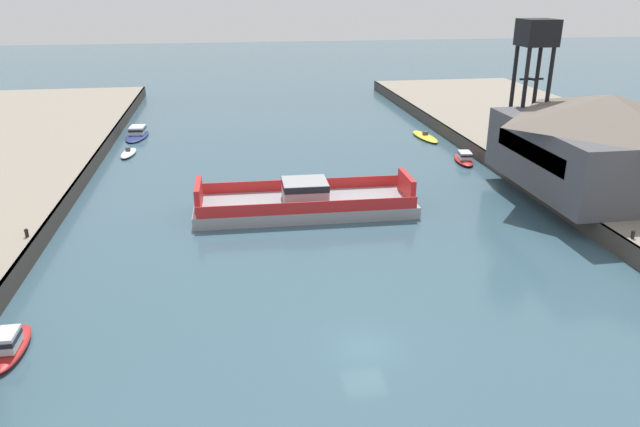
{
  "coord_description": "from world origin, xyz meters",
  "views": [
    {
      "loc": [
        -7.32,
        -29.26,
        20.24
      ],
      "look_at": [
        0.0,
        17.19,
        2.0
      ],
      "focal_mm": 33.34,
      "sensor_mm": 36.0,
      "label": 1
    }
  ],
  "objects_px": {
    "chain_ferry": "(305,202)",
    "moored_boat_near_left": "(128,153)",
    "moored_boat_mid_left": "(137,133)",
    "moored_boat_mid_right": "(464,158)",
    "warehouse_shed": "(604,141)",
    "moored_boat_far_left": "(10,345)",
    "moored_boat_near_right": "(425,137)",
    "crane_tower": "(535,49)"
  },
  "relations": [
    {
      "from": "moored_boat_mid_right",
      "to": "crane_tower",
      "type": "height_order",
      "value": "crane_tower"
    },
    {
      "from": "moored_boat_far_left",
      "to": "crane_tower",
      "type": "xyz_separation_m",
      "value": [
        46.04,
        28.89,
        13.14
      ]
    },
    {
      "from": "moored_boat_mid_right",
      "to": "moored_boat_far_left",
      "type": "bearing_deg",
      "value": -140.56
    },
    {
      "from": "crane_tower",
      "to": "warehouse_shed",
      "type": "bearing_deg",
      "value": -74.41
    },
    {
      "from": "moored_boat_mid_left",
      "to": "chain_ferry",
      "type": "bearing_deg",
      "value": -59.58
    },
    {
      "from": "moored_boat_mid_left",
      "to": "moored_boat_mid_right",
      "type": "distance_m",
      "value": 45.21
    },
    {
      "from": "moored_boat_near_right",
      "to": "crane_tower",
      "type": "height_order",
      "value": "crane_tower"
    },
    {
      "from": "moored_boat_mid_right",
      "to": "crane_tower",
      "type": "xyz_separation_m",
      "value": [
        4.75,
        -5.07,
        13.21
      ]
    },
    {
      "from": "moored_boat_mid_right",
      "to": "moored_boat_far_left",
      "type": "height_order",
      "value": "moored_boat_far_left"
    },
    {
      "from": "warehouse_shed",
      "to": "moored_boat_near_right",
      "type": "bearing_deg",
      "value": 107.09
    },
    {
      "from": "moored_boat_near_left",
      "to": "moored_boat_mid_right",
      "type": "xyz_separation_m",
      "value": [
        40.64,
        -9.56,
        0.23
      ]
    },
    {
      "from": "moored_boat_mid_left",
      "to": "crane_tower",
      "type": "bearing_deg",
      "value": -28.4
    },
    {
      "from": "warehouse_shed",
      "to": "moored_boat_near_left",
      "type": "bearing_deg",
      "value": 152.85
    },
    {
      "from": "moored_boat_mid_left",
      "to": "moored_boat_far_left",
      "type": "bearing_deg",
      "value": -90.56
    },
    {
      "from": "moored_boat_mid_right",
      "to": "moored_boat_far_left",
      "type": "relative_size",
      "value": 1.14
    },
    {
      "from": "moored_boat_near_right",
      "to": "moored_boat_mid_left",
      "type": "xyz_separation_m",
      "value": [
        -39.93,
        7.37,
        0.27
      ]
    },
    {
      "from": "moored_boat_mid_right",
      "to": "warehouse_shed",
      "type": "distance_m",
      "value": 17.85
    },
    {
      "from": "moored_boat_mid_left",
      "to": "warehouse_shed",
      "type": "bearing_deg",
      "value": -35.67
    },
    {
      "from": "moored_boat_far_left",
      "to": "moored_boat_mid_right",
      "type": "bearing_deg",
      "value": 39.44
    },
    {
      "from": "moored_boat_near_left",
      "to": "moored_boat_mid_right",
      "type": "bearing_deg",
      "value": -13.23
    },
    {
      "from": "moored_boat_near_left",
      "to": "moored_boat_mid_left",
      "type": "height_order",
      "value": "moored_boat_mid_left"
    },
    {
      "from": "chain_ferry",
      "to": "moored_boat_mid_left",
      "type": "relative_size",
      "value": 2.51
    },
    {
      "from": "moored_boat_near_left",
      "to": "moored_boat_near_right",
      "type": "bearing_deg",
      "value": 3.75
    },
    {
      "from": "moored_boat_far_left",
      "to": "warehouse_shed",
      "type": "distance_m",
      "value": 52.64
    },
    {
      "from": "moored_boat_mid_right",
      "to": "chain_ferry",
      "type": "bearing_deg",
      "value": -147.2
    },
    {
      "from": "moored_boat_near_right",
      "to": "moored_boat_mid_left",
      "type": "distance_m",
      "value": 40.61
    },
    {
      "from": "chain_ferry",
      "to": "moored_boat_far_left",
      "type": "distance_m",
      "value": 28.5
    },
    {
      "from": "warehouse_shed",
      "to": "crane_tower",
      "type": "height_order",
      "value": "crane_tower"
    },
    {
      "from": "moored_boat_near_left",
      "to": "moored_boat_mid_left",
      "type": "xyz_separation_m",
      "value": [
        -0.13,
        9.98,
        0.24
      ]
    },
    {
      "from": "moored_boat_near_left",
      "to": "warehouse_shed",
      "type": "distance_m",
      "value": 54.49
    },
    {
      "from": "moored_boat_mid_left",
      "to": "moored_boat_mid_right",
      "type": "height_order",
      "value": "moored_boat_mid_left"
    },
    {
      "from": "moored_boat_near_left",
      "to": "warehouse_shed",
      "type": "bearing_deg",
      "value": -27.15
    },
    {
      "from": "moored_boat_near_left",
      "to": "crane_tower",
      "type": "relative_size",
      "value": 0.33
    },
    {
      "from": "moored_boat_mid_left",
      "to": "moored_boat_far_left",
      "type": "height_order",
      "value": "moored_boat_far_left"
    },
    {
      "from": "chain_ferry",
      "to": "moored_boat_mid_right",
      "type": "bearing_deg",
      "value": 32.8
    },
    {
      "from": "moored_boat_near_left",
      "to": "moored_boat_mid_left",
      "type": "bearing_deg",
      "value": 90.74
    },
    {
      "from": "chain_ferry",
      "to": "crane_tower",
      "type": "relative_size",
      "value": 1.37
    },
    {
      "from": "moored_boat_near_left",
      "to": "moored_boat_near_right",
      "type": "height_order",
      "value": "moored_boat_near_left"
    },
    {
      "from": "moored_boat_mid_left",
      "to": "moored_boat_far_left",
      "type": "relative_size",
      "value": 1.6
    },
    {
      "from": "chain_ferry",
      "to": "moored_boat_mid_right",
      "type": "height_order",
      "value": "chain_ferry"
    },
    {
      "from": "moored_boat_near_right",
      "to": "warehouse_shed",
      "type": "relative_size",
      "value": 0.4
    },
    {
      "from": "chain_ferry",
      "to": "moored_boat_near_left",
      "type": "xyz_separation_m",
      "value": [
        -19.39,
        23.26,
        -0.7
      ]
    }
  ]
}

